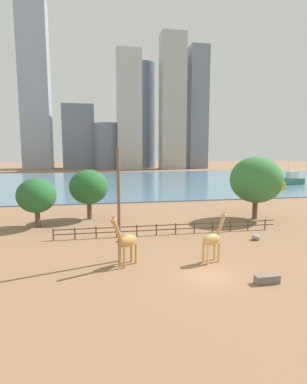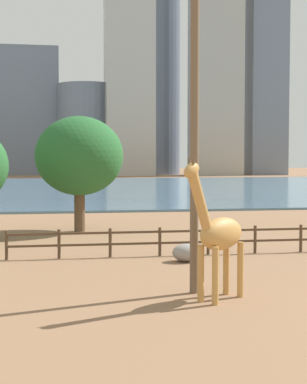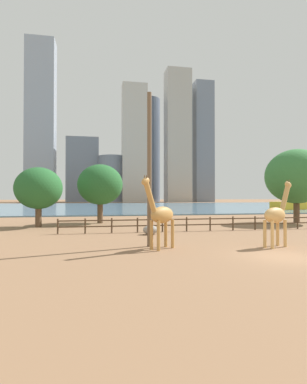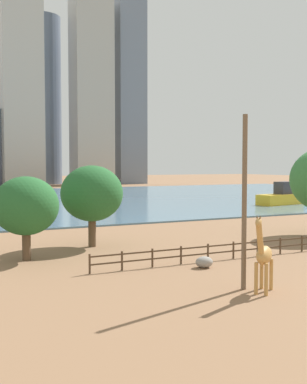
% 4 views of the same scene
% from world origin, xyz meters
% --- Properties ---
extents(ground_plane, '(400.00, 400.00, 0.00)m').
position_xyz_m(ground_plane, '(0.00, 80.00, 0.00)').
color(ground_plane, '#8C6647').
extents(harbor_water, '(180.00, 86.00, 0.20)m').
position_xyz_m(harbor_water, '(0.00, 77.00, 0.10)').
color(harbor_water, slate).
rests_on(harbor_water, ground).
extents(giraffe_tall, '(2.57, 2.22, 4.46)m').
position_xyz_m(giraffe_tall, '(-5.92, 3.35, 2.09)').
color(giraffe_tall, '#C18C47').
rests_on(giraffe_tall, ground).
extents(giraffe_companion, '(2.74, 1.57, 4.34)m').
position_xyz_m(giraffe_companion, '(1.46, 2.80, 2.03)').
color(giraffe_companion, tan).
rests_on(giraffe_companion, ground).
extents(utility_pole, '(0.28, 0.28, 9.88)m').
position_xyz_m(utility_pole, '(-6.42, 4.46, 4.94)').
color(utility_pole, brown).
rests_on(utility_pole, ground).
extents(boulder_by_pole, '(1.24, 1.03, 0.78)m').
position_xyz_m(boulder_by_pole, '(-5.34, 10.30, 0.39)').
color(boulder_by_pole, gray).
rests_on(boulder_by_pole, ground).
extents(enclosure_fence, '(26.12, 0.14, 1.30)m').
position_xyz_m(enclosure_fence, '(-0.23, 12.00, 0.76)').
color(enclosure_fence, '#4C3826').
rests_on(enclosure_fence, ground).
extents(tree_left_large, '(5.35, 5.35, 7.02)m').
position_xyz_m(tree_left_large, '(-9.41, 21.82, 4.58)').
color(tree_left_large, brown).
rests_on(tree_left_large, ground).
extents(tree_center_broad, '(4.82, 4.82, 6.22)m').
position_xyz_m(tree_center_broad, '(-15.73, 18.31, 4.03)').
color(tree_center_broad, brown).
rests_on(tree_center_broad, ground).
extents(tree_right_tall, '(7.23, 7.23, 8.85)m').
position_xyz_m(tree_right_tall, '(13.72, 17.72, 5.58)').
color(tree_right_tall, brown).
rests_on(tree_right_tall, ground).
extents(boat_ferry, '(9.33, 4.70, 3.92)m').
position_xyz_m(boat_ferry, '(33.55, 46.90, 1.53)').
color(boat_ferry, gold).
rests_on(boat_ferry, harbor_water).
extents(skyline_tower_needle, '(16.56, 16.56, 25.44)m').
position_xyz_m(skyline_tower_needle, '(-1.71, 153.66, 12.72)').
color(skyline_tower_needle, slate).
rests_on(skyline_tower_needle, ground).
extents(skyline_block_central, '(13.23, 8.64, 63.51)m').
position_xyz_m(skyline_block_central, '(9.39, 145.72, 31.76)').
color(skyline_block_central, '#B7B2A8').
rests_on(skyline_block_central, ground).
extents(skyline_tower_glass, '(10.60, 13.36, 68.20)m').
position_xyz_m(skyline_tower_glass, '(48.94, 149.68, 34.10)').
color(skyline_tower_glass, slate).
rests_on(skyline_tower_glass, ground).
extents(skyline_block_left, '(13.55, 10.33, 73.05)m').
position_xyz_m(skyline_block_left, '(33.54, 145.57, 36.53)').
color(skyline_block_left, '#ADA89E').
rests_on(skyline_block_left, ground).
extents(skyline_block_right, '(17.78, 15.85, 36.26)m').
position_xyz_m(skyline_block_right, '(-18.38, 162.02, 18.13)').
color(skyline_block_right, slate).
rests_on(skyline_block_right, ground).
extents(skyline_tower_short, '(15.62, 11.74, 91.46)m').
position_xyz_m(skyline_tower_short, '(-41.67, 162.25, 45.73)').
color(skyline_tower_short, '#939EAD').
rests_on(skyline_tower_short, ground).
extents(skyline_block_wide, '(14.60, 14.60, 60.15)m').
position_xyz_m(skyline_block_wide, '(18.73, 158.48, 30.07)').
color(skyline_block_wide, slate).
rests_on(skyline_block_wide, ground).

